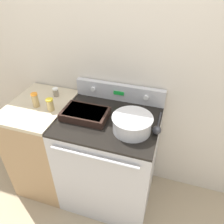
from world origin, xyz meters
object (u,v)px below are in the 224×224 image
Objects in this scene: casserole_dish at (85,113)px; spice_jar_orange_cap at (35,100)px; spice_jar_yellow_cap at (50,105)px; spice_jar_white_cap at (56,92)px; mixing_bowl at (132,123)px; ladle at (157,129)px.

spice_jar_orange_cap is at bearing 179.89° from casserole_dish.
casserole_dish is 0.44m from spice_jar_orange_cap.
casserole_dish is 3.38× the size of spice_jar_yellow_cap.
spice_jar_orange_cap is at bearing -110.79° from spice_jar_white_cap.
casserole_dish is 2.87× the size of spice_jar_orange_cap.
spice_jar_white_cap is (-0.07, 0.21, -0.01)m from spice_jar_yellow_cap.
spice_jar_white_cap is (-0.75, 0.24, -0.02)m from mixing_bowl.
mixing_bowl is 1.01× the size of ladle.
ladle is at bearing -0.51° from spice_jar_orange_cap.
ladle is (0.18, 0.04, -0.04)m from mixing_bowl.
spice_jar_white_cap is (-0.37, 0.20, 0.02)m from casserole_dish.
spice_jar_white_cap is 0.65× the size of spice_jar_orange_cap.
ladle is 0.86m from spice_jar_yellow_cap.
spice_jar_yellow_cap is 0.22m from spice_jar_white_cap.
casserole_dish is at bearing 172.90° from mixing_bowl.
spice_jar_yellow_cap is at bearing 176.91° from mixing_bowl.
casserole_dish is 0.56m from ladle.
ladle is 3.64× the size of spice_jar_white_cap.
spice_jar_orange_cap reaches higher than spice_jar_yellow_cap.
ladle is at bearing 0.20° from spice_jar_yellow_cap.
spice_jar_yellow_cap is (-0.30, -0.01, 0.03)m from casserole_dish.
spice_jar_white_cap is 0.21m from spice_jar_orange_cap.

